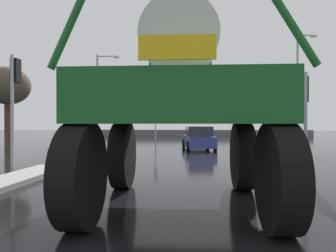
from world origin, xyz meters
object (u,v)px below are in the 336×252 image
sedan_ahead (199,138)px  streetlight_far_right (299,84)px  traffic_signal_near_right (304,101)px  streetlight_far_left (99,93)px  bare_tree_left (7,87)px  traffic_signal_near_left (15,87)px  oversize_sprayer (180,105)px  traffic_signal_far_left (156,113)px

sedan_ahead → streetlight_far_right: (8.26, 5.63, 4.27)m
traffic_signal_near_right → sedan_ahead: bearing=107.5°
streetlight_far_left → streetlight_far_right: (17.04, -0.74, 0.58)m
traffic_signal_near_right → bare_tree_left: (-15.28, 8.21, 1.60)m
traffic_signal_near_left → bare_tree_left: (-5.48, 8.23, 1.05)m
traffic_signal_near_right → bare_tree_left: bearing=151.7°
streetlight_far_left → traffic_signal_near_right: bearing=-54.3°
sedan_ahead → oversize_sprayer: bearing=170.0°
traffic_signal_near_left → streetlight_far_right: (14.79, 16.01, 2.00)m
traffic_signal_far_left → streetlight_far_right: size_ratio=0.42×
traffic_signal_near_right → bare_tree_left: size_ratio=0.63×
sedan_ahead → traffic_signal_far_left: size_ratio=1.13×
traffic_signal_far_left → streetlight_far_right: (12.31, -3.52, 2.21)m
sedan_ahead → bare_tree_left: bare_tree_left is taller
streetlight_far_right → bare_tree_left: bearing=-159.0°
sedan_ahead → bare_tree_left: (-12.01, -2.15, 3.32)m
streetlight_far_left → oversize_sprayer: bearing=-68.2°
traffic_signal_near_right → traffic_signal_far_left: size_ratio=0.88×
traffic_signal_near_left → streetlight_far_right: size_ratio=0.45×
oversize_sprayer → streetlight_far_left: (-8.24, 20.65, 2.31)m
traffic_signal_near_left → bare_tree_left: bare_tree_left is taller
oversize_sprayer → streetlight_far_right: (8.80, 19.91, 2.89)m
streetlight_far_right → bare_tree_left: (-20.27, -7.78, -0.95)m
sedan_ahead → streetlight_far_left: 11.46m
streetlight_far_left → streetlight_far_right: streetlight_far_right is taller
traffic_signal_near_left → traffic_signal_near_right: bearing=0.1°
traffic_signal_near_left → streetlight_far_right: 21.89m
sedan_ahead → bare_tree_left: bearing=92.3°
oversize_sprayer → sedan_ahead: size_ratio=1.17×
traffic_signal_far_left → streetlight_far_left: 5.72m
sedan_ahead → traffic_signal_near_left: traffic_signal_near_left is taller
streetlight_far_right → bare_tree_left: streetlight_far_right is taller
traffic_signal_near_right → traffic_signal_far_left: traffic_signal_far_left is taller
oversize_sprayer → streetlight_far_left: 22.35m
streetlight_far_left → traffic_signal_near_left: bearing=-82.3°
sedan_ahead → traffic_signal_near_left: size_ratio=1.05×
sedan_ahead → bare_tree_left: size_ratio=0.81×
oversize_sprayer → streetlight_far_right: 21.96m
oversize_sprayer → streetlight_far_left: bearing=20.5°
oversize_sprayer → traffic_signal_near_left: bearing=55.7°
oversize_sprayer → streetlight_far_right: streetlight_far_right is taller
oversize_sprayer → traffic_signal_far_left: 23.69m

